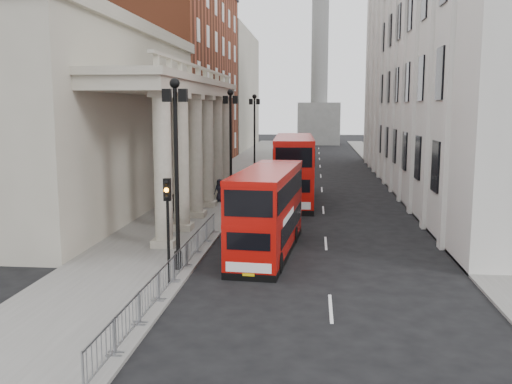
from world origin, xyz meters
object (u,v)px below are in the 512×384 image
(pedestrian_a, at_px, (181,212))
(pedestrian_c, at_px, (220,190))
(lamp_post_north, at_px, (255,131))
(pedestrian_b, at_px, (174,206))
(bus_far, at_px, (294,168))
(monument_column, at_px, (320,60))
(lamp_post_south, at_px, (176,161))
(traffic_light, at_px, (168,211))
(bus_near, at_px, (268,209))
(lamp_post_mid, at_px, (231,140))

(pedestrian_a, xyz_separation_m, pedestrian_c, (0.76, 9.27, -0.07))
(lamp_post_north, bearing_deg, pedestrian_a, -94.77)
(pedestrian_c, bearing_deg, pedestrian_b, -91.44)
(bus_far, distance_m, pedestrian_b, 10.91)
(monument_column, height_order, pedestrian_c, monument_column)
(bus_far, bearing_deg, pedestrian_b, -135.37)
(monument_column, bearing_deg, lamp_post_south, -94.29)
(lamp_post_south, height_order, bus_far, lamp_post_south)
(bus_far, bearing_deg, pedestrian_c, -170.10)
(pedestrian_a, xyz_separation_m, pedestrian_b, (-1.10, 2.61, -0.15))
(lamp_post_north, relative_size, pedestrian_b, 5.32)
(traffic_light, xyz_separation_m, bus_far, (4.27, 21.23, -0.49))
(bus_near, relative_size, pedestrian_b, 6.35)
(traffic_light, bearing_deg, bus_near, 58.11)
(pedestrian_b, bearing_deg, traffic_light, 111.12)
(traffic_light, relative_size, pedestrian_a, 2.31)
(lamp_post_south, height_order, lamp_post_mid, same)
(lamp_post_mid, xyz_separation_m, bus_far, (4.37, 3.21, -2.30))
(pedestrian_b, distance_m, pedestrian_c, 6.92)
(traffic_light, height_order, pedestrian_c, traffic_light)
(lamp_post_mid, xyz_separation_m, pedestrian_a, (-1.94, -7.22, -3.86))
(lamp_post_north, bearing_deg, pedestrian_b, -98.37)
(bus_near, distance_m, pedestrian_a, 7.64)
(pedestrian_c, bearing_deg, bus_near, -57.22)
(pedestrian_b, bearing_deg, pedestrian_c, -97.64)
(lamp_post_south, bearing_deg, bus_far, 77.18)
(lamp_post_mid, height_order, pedestrian_c, lamp_post_mid)
(bus_far, relative_size, pedestrian_a, 6.27)
(monument_column, xyz_separation_m, pedestrian_a, (-8.54, -79.22, -14.93))
(lamp_post_south, relative_size, traffic_light, 1.93)
(monument_column, height_order, bus_near, monument_column)
(bus_near, relative_size, pedestrian_c, 5.77)
(traffic_light, height_order, pedestrian_a, traffic_light)
(lamp_post_mid, height_order, pedestrian_a, lamp_post_mid)
(bus_far, bearing_deg, pedestrian_a, -123.09)
(bus_near, height_order, pedestrian_a, bus_near)
(bus_near, bearing_deg, pedestrian_a, 142.53)
(lamp_post_south, relative_size, pedestrian_a, 4.46)
(monument_column, bearing_deg, pedestrian_a, -96.15)
(lamp_post_south, bearing_deg, monument_column, 85.71)
(pedestrian_b, bearing_deg, lamp_post_mid, -115.39)
(lamp_post_south, distance_m, pedestrian_b, 12.45)
(lamp_post_mid, bearing_deg, monument_column, 84.76)
(bus_far, relative_size, pedestrian_b, 7.47)
(lamp_post_north, xyz_separation_m, bus_far, (4.37, -12.79, -2.30))
(pedestrian_c, bearing_deg, lamp_post_south, -72.12)
(monument_column, bearing_deg, bus_far, -91.85)
(pedestrian_b, bearing_deg, pedestrian_a, 120.74)
(traffic_light, relative_size, bus_far, 0.37)
(lamp_post_north, distance_m, pedestrian_b, 21.21)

